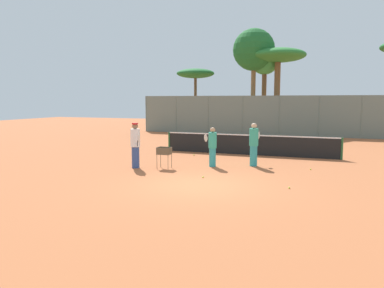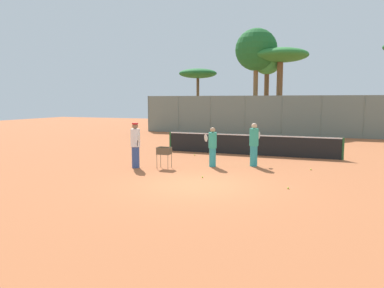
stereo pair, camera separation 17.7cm
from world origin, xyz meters
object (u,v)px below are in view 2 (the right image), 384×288
(player_red_cap, at_px, (135,145))
(parked_car, at_px, (223,124))
(player_white_outfit, at_px, (254,144))
(player_yellow_shirt, at_px, (212,146))
(tennis_net, at_px, (249,144))
(ball_cart, at_px, (164,153))

(player_red_cap, height_order, parked_car, player_red_cap)
(player_white_outfit, bearing_deg, player_yellow_shirt, 124.91)
(player_white_outfit, distance_m, player_red_cap, 5.10)
(tennis_net, bearing_deg, player_white_outfit, -73.83)
(player_yellow_shirt, bearing_deg, player_white_outfit, -117.33)
(player_yellow_shirt, xyz_separation_m, ball_cart, (-1.74, -1.15, -0.21))
(tennis_net, xyz_separation_m, parked_car, (-5.59, 13.68, 0.10))
(tennis_net, xyz_separation_m, player_white_outfit, (0.94, -3.22, 0.41))
(player_red_cap, bearing_deg, player_yellow_shirt, 72.72)
(player_yellow_shirt, bearing_deg, tennis_net, -62.07)
(tennis_net, bearing_deg, player_yellow_shirt, -100.08)
(tennis_net, bearing_deg, ball_cart, -115.52)
(player_white_outfit, bearing_deg, player_red_cap, 126.03)
(ball_cart, relative_size, parked_car, 0.21)
(player_white_outfit, bearing_deg, parked_car, 31.35)
(parked_car, bearing_deg, tennis_net, -67.77)
(player_red_cap, relative_size, parked_car, 0.45)
(player_red_cap, relative_size, ball_cart, 2.13)
(ball_cart, height_order, parked_car, parked_car)
(tennis_net, xyz_separation_m, player_yellow_shirt, (-0.71, -3.98, 0.32))
(player_yellow_shirt, bearing_deg, ball_cart, 71.41)
(tennis_net, height_order, ball_cart, tennis_net)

